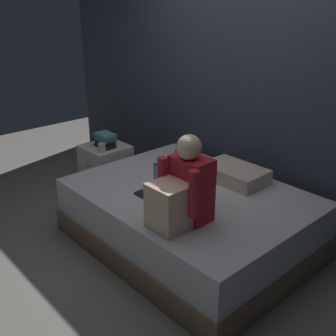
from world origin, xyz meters
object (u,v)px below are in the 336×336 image
at_px(pillow, 234,174).
at_px(nightstand, 106,171).
at_px(clothes_pile, 185,155).
at_px(book_stack, 105,140).
at_px(person_sitting, 182,191).
at_px(bed, 189,218).
at_px(laptop, 161,189).
at_px(mug, 102,148).

bearing_deg(pillow, nightstand, -163.04).
bearing_deg(clothes_pile, book_stack, -150.00).
height_order(person_sitting, clothes_pile, person_sitting).
relative_size(nightstand, pillow, 1.03).
distance_m(bed, nightstand, 1.30).
distance_m(nightstand, clothes_pile, 0.94).
relative_size(book_stack, clothes_pile, 0.76).
bearing_deg(clothes_pile, pillow, -0.52).
xyz_separation_m(laptop, clothes_pile, (-0.42, 0.69, -0.00)).
distance_m(pillow, clothes_pile, 0.64).
xyz_separation_m(laptop, book_stack, (-1.18, 0.26, 0.08)).
height_order(pillow, mug, mug).
bearing_deg(nightstand, book_stack, 1.62).
distance_m(pillow, mug, 1.40).
xyz_separation_m(person_sitting, laptop, (-0.43, 0.17, -0.20)).
relative_size(laptop, clothes_pile, 1.04).
bearing_deg(person_sitting, mug, 168.54).
relative_size(mug, clothes_pile, 0.29).
bearing_deg(laptop, mug, 172.79).
xyz_separation_m(book_stack, mug, (0.11, -0.12, -0.03)).
bearing_deg(person_sitting, pillow, 104.04).
bearing_deg(bed, person_sitting, -50.91).
height_order(nightstand, mug, mug).
height_order(nightstand, clothes_pile, clothes_pile).
distance_m(bed, clothes_pile, 0.76).
bearing_deg(nightstand, pillow, 16.96).
relative_size(book_stack, mug, 2.60).
distance_m(person_sitting, laptop, 0.50).
height_order(book_stack, mug, book_stack).
xyz_separation_m(book_stack, clothes_pile, (0.76, 0.44, -0.08)).
xyz_separation_m(bed, pillow, (0.12, 0.45, 0.33)).
xyz_separation_m(person_sitting, clothes_pile, (-0.85, 0.86, -0.20)).
xyz_separation_m(nightstand, clothes_pile, (0.78, 0.44, 0.29)).
relative_size(bed, laptop, 6.25).
bearing_deg(laptop, nightstand, 167.99).
relative_size(laptop, mug, 3.56).
distance_m(book_stack, clothes_pile, 0.88).
height_order(person_sitting, mug, person_sitting).
bearing_deg(book_stack, laptop, -12.24).
xyz_separation_m(pillow, clothes_pile, (-0.64, 0.01, -0.01)).
bearing_deg(book_stack, pillow, 17.17).
height_order(nightstand, pillow, pillow).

